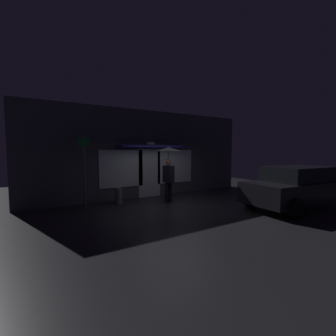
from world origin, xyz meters
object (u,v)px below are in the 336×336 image
at_px(person_with_umbrella, 168,161).
at_px(parked_car, 298,187).
at_px(street_sign_post, 84,168).
at_px(sidewalk_bollard, 119,196).

bearing_deg(person_with_umbrella, parked_car, 38.28).
distance_m(person_with_umbrella, street_sign_post, 3.20).
relative_size(parked_car, sidewalk_bollard, 6.73).
bearing_deg(parked_car, street_sign_post, 154.17).
height_order(parked_car, sidewalk_bollard, parked_car).
xyz_separation_m(parked_car, street_sign_post, (-6.74, 3.95, 0.73)).
bearing_deg(street_sign_post, sidewalk_bollard, 5.28).
distance_m(street_sign_post, sidewalk_bollard, 1.76).
relative_size(person_with_umbrella, street_sign_post, 0.84).
bearing_deg(sidewalk_bollard, street_sign_post, -174.72).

